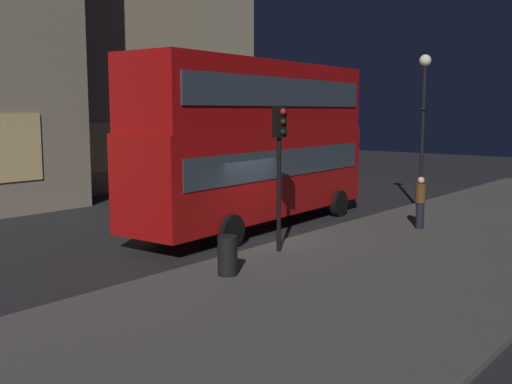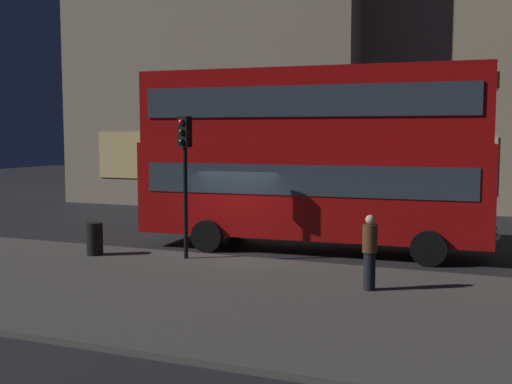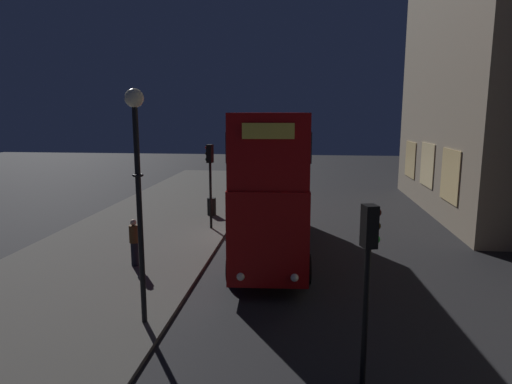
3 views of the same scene
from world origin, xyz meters
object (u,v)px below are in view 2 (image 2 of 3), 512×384
(double_decker_bus, at_px, (311,151))
(pedestrian, at_px, (370,251))
(traffic_light_near_kerb, at_px, (185,157))
(litter_bin, at_px, (95,239))

(double_decker_bus, bearing_deg, pedestrian, -62.48)
(double_decker_bus, xyz_separation_m, traffic_light_near_kerb, (-2.74, -3.07, -0.11))
(double_decker_bus, distance_m, pedestrian, 5.86)
(pedestrian, bearing_deg, double_decker_bus, 118.13)
(double_decker_bus, relative_size, pedestrian, 6.38)
(double_decker_bus, distance_m, traffic_light_near_kerb, 4.12)
(traffic_light_near_kerb, distance_m, pedestrian, 6.11)
(pedestrian, distance_m, litter_bin, 8.33)
(traffic_light_near_kerb, height_order, litter_bin, traffic_light_near_kerb)
(traffic_light_near_kerb, relative_size, pedestrian, 2.33)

